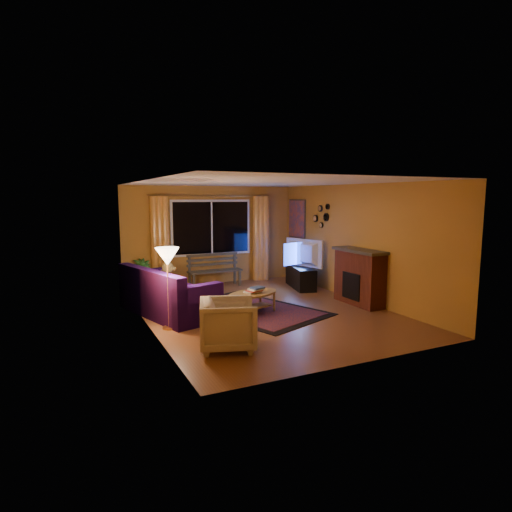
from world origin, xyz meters
name	(u,v)px	position (x,y,z in m)	size (l,w,h in m)	color
floor	(262,311)	(0.00, 0.00, -0.01)	(4.50, 6.00, 0.02)	brown
ceiling	(263,182)	(0.00, 0.00, 2.51)	(4.50, 6.00, 0.02)	white
wall_back	(211,235)	(0.00, 3.01, 1.25)	(4.50, 0.02, 2.50)	#BC8131
wall_left	(144,254)	(-2.26, 0.00, 1.25)	(0.02, 6.00, 2.50)	#BC8131
wall_right	(356,242)	(2.26, 0.00, 1.25)	(0.02, 6.00, 2.50)	#BC8131
window	(212,228)	(0.00, 2.94, 1.45)	(2.00, 0.02, 1.30)	black
curtain_rod	(212,196)	(0.00, 2.90, 2.25)	(0.03, 0.03, 3.20)	#BF8C3F
curtain_left	(160,243)	(-1.35, 2.88, 1.12)	(0.36, 0.36, 2.24)	#EF9F3F
curtain_right	(260,239)	(1.35, 2.88, 1.12)	(0.36, 0.36, 2.24)	#EF9F3F
bench	(215,279)	(-0.09, 2.51, 0.20)	(1.34, 0.39, 0.40)	#383528
potted_plant	(141,276)	(-1.87, 2.59, 0.40)	(0.45, 0.45, 0.80)	#235B1E
sofa	(168,291)	(-1.74, 0.54, 0.45)	(0.95, 2.23, 0.90)	#200846
dog	(164,275)	(-1.69, 1.04, 0.68)	(0.31, 0.43, 0.47)	olive
armchair	(228,322)	(-1.40, -1.71, 0.41)	(0.79, 0.74, 0.82)	beige
floor_lamp	(168,289)	(-1.96, -0.38, 0.69)	(0.23, 0.23, 1.38)	#BF8C3F
rug	(252,309)	(-0.17, 0.13, 0.01)	(1.81, 2.86, 0.02)	maroon
coffee_table	(253,303)	(-0.25, -0.08, 0.20)	(1.11, 1.11, 0.40)	#AD8847
tv_console	(301,277)	(1.80, 1.53, 0.26)	(0.42, 1.26, 0.52)	black
television	(301,253)	(1.80, 1.53, 0.86)	(1.17, 0.15, 0.67)	black
fireplace	(359,278)	(2.05, -0.40, 0.55)	(0.40, 1.20, 1.10)	maroon
mirror_cluster	(321,215)	(2.21, 1.30, 1.80)	(0.06, 0.60, 0.56)	black
painting	(297,219)	(2.22, 2.45, 1.65)	(0.04, 0.76, 0.96)	#DD5013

